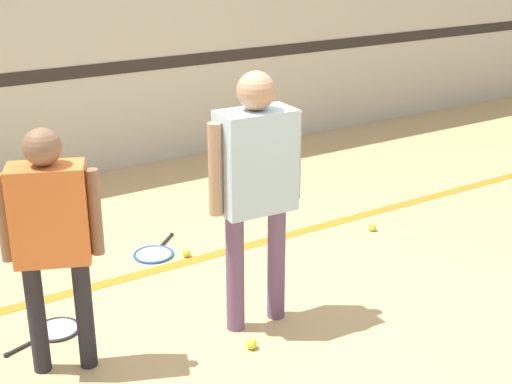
{
  "coord_description": "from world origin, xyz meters",
  "views": [
    {
      "loc": [
        -2.14,
        -3.19,
        2.34
      ],
      "look_at": [
        -0.06,
        0.1,
        0.87
      ],
      "focal_mm": 50.0,
      "sensor_mm": 36.0,
      "label": 1
    }
  ],
  "objects": [
    {
      "name": "ground_plane",
      "position": [
        0.0,
        0.0,
        0.0
      ],
      "size": [
        16.0,
        16.0,
        0.0
      ],
      "primitive_type": "plane",
      "color": "tan"
    },
    {
      "name": "wall_back",
      "position": [
        0.0,
        3.41,
        1.6
      ],
      "size": [
        16.0,
        0.07,
        3.2
      ],
      "color": "beige",
      "rests_on": "ground_plane"
    },
    {
      "name": "floor_stripe",
      "position": [
        0.0,
        1.08,
        0.0
      ],
      "size": [
        14.4,
        0.1,
        0.01
      ],
      "color": "orange",
      "rests_on": "ground_plane"
    },
    {
      "name": "person_instructor",
      "position": [
        -0.06,
        0.1,
        0.98
      ],
      "size": [
        0.6,
        0.27,
        1.58
      ],
      "rotation": [
        0.0,
        0.0,
        -0.05
      ],
      "color": "#6B4C70",
      "rests_on": "ground_plane"
    },
    {
      "name": "person_student_left",
      "position": [
        -1.23,
        0.26,
        0.86
      ],
      "size": [
        0.5,
        0.35,
        1.39
      ],
      "rotation": [
        0.0,
        0.0,
        -0.39
      ],
      "color": "#232328",
      "rests_on": "ground_plane"
    },
    {
      "name": "racket_spare_on_floor",
      "position": [
        -0.19,
        1.33,
        0.01
      ],
      "size": [
        0.51,
        0.49,
        0.03
      ],
      "rotation": [
        0.0,
        0.0,
        0.75
      ],
      "color": "blue",
      "rests_on": "ground_plane"
    },
    {
      "name": "racket_second_spare",
      "position": [
        -1.17,
        0.66,
        0.01
      ],
      "size": [
        0.53,
        0.36,
        0.03
      ],
      "rotation": [
        0.0,
        0.0,
        3.48
      ],
      "color": "#28282D",
      "rests_on": "ground_plane"
    },
    {
      "name": "tennis_ball_near_instructor",
      "position": [
        -0.25,
        -0.14,
        0.03
      ],
      "size": [
        0.07,
        0.07,
        0.07
      ],
      "primitive_type": "sphere",
      "color": "#CCE038",
      "rests_on": "ground_plane"
    },
    {
      "name": "tennis_ball_by_spare_racket",
      "position": [
        -0.01,
        1.17,
        0.03
      ],
      "size": [
        0.07,
        0.07,
        0.07
      ],
      "primitive_type": "sphere",
      "color": "#CCE038",
      "rests_on": "ground_plane"
    },
    {
      "name": "tennis_ball_stray_left",
      "position": [
        1.49,
        0.79,
        0.03
      ],
      "size": [
        0.07,
        0.07,
        0.07
      ],
      "primitive_type": "sphere",
      "color": "#CCE038",
      "rests_on": "ground_plane"
    }
  ]
}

